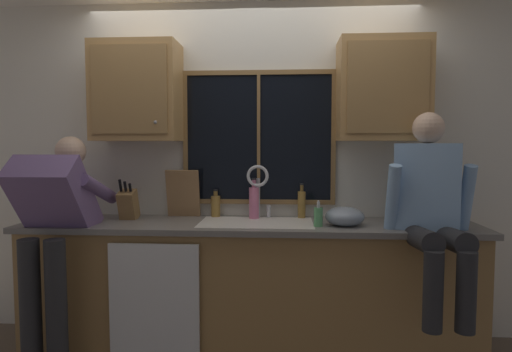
% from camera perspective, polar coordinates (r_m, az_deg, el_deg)
% --- Properties ---
extents(back_wall, '(5.55, 0.12, 2.55)m').
position_cam_1_polar(back_wall, '(3.44, -0.51, 0.82)').
color(back_wall, silver).
rests_on(back_wall, floor).
extents(window_glass, '(1.10, 0.02, 0.95)m').
position_cam_1_polar(window_glass, '(3.36, 0.36, 5.00)').
color(window_glass, black).
extents(window_frame_top, '(1.17, 0.02, 0.04)m').
position_cam_1_polar(window_frame_top, '(3.40, 0.35, 13.34)').
color(window_frame_top, olive).
extents(window_frame_bottom, '(1.17, 0.02, 0.04)m').
position_cam_1_polar(window_frame_bottom, '(3.38, 0.34, -3.37)').
color(window_frame_bottom, olive).
extents(window_frame_left, '(0.03, 0.02, 0.95)m').
position_cam_1_polar(window_frame_left, '(3.44, -9.18, 4.93)').
color(window_frame_left, olive).
extents(window_frame_right, '(0.03, 0.02, 0.95)m').
position_cam_1_polar(window_frame_right, '(3.37, 10.07, 4.94)').
color(window_frame_right, olive).
extents(window_mullion_center, '(0.02, 0.02, 0.95)m').
position_cam_1_polar(window_mullion_center, '(3.35, 0.35, 5.01)').
color(window_mullion_center, olive).
extents(lower_cabinet_run, '(3.15, 0.58, 0.88)m').
position_cam_1_polar(lower_cabinet_run, '(3.25, -0.98, -14.39)').
color(lower_cabinet_run, '#A07744').
rests_on(lower_cabinet_run, floor).
extents(countertop, '(3.21, 0.62, 0.04)m').
position_cam_1_polar(countertop, '(3.12, -1.02, -6.46)').
color(countertop, slate).
rests_on(countertop, lower_cabinet_run).
extents(dishwasher_front, '(0.60, 0.02, 0.74)m').
position_cam_1_polar(dishwasher_front, '(3.06, -13.13, -15.37)').
color(dishwasher_front, white).
extents(upper_cabinet_left, '(0.62, 0.36, 0.72)m').
position_cam_1_polar(upper_cabinet_left, '(3.40, -15.26, 10.51)').
color(upper_cabinet_left, '#B2844C').
extents(upper_cabinet_right, '(0.62, 0.36, 0.72)m').
position_cam_1_polar(upper_cabinet_right, '(3.29, 16.16, 10.71)').
color(upper_cabinet_right, '#B2844C').
extents(sink, '(0.80, 0.46, 0.21)m').
position_cam_1_polar(sink, '(3.14, 0.03, -7.84)').
color(sink, white).
rests_on(sink, lower_cabinet_run).
extents(faucet, '(0.18, 0.09, 0.40)m').
position_cam_1_polar(faucet, '(3.27, 0.37, -1.15)').
color(faucet, silver).
rests_on(faucet, countertop).
extents(person_standing, '(0.53, 0.70, 1.53)m').
position_cam_1_polar(person_standing, '(3.20, -24.80, -5.65)').
color(person_standing, '#262628').
rests_on(person_standing, floor).
extents(person_sitting_on_counter, '(0.54, 0.65, 1.26)m').
position_cam_1_polar(person_sitting_on_counter, '(2.97, 21.91, -3.31)').
color(person_sitting_on_counter, '#262628').
rests_on(person_sitting_on_counter, countertop).
extents(knife_block, '(0.12, 0.18, 0.32)m').
position_cam_1_polar(knife_block, '(3.37, -16.30, -3.63)').
color(knife_block, olive).
rests_on(knife_block, countertop).
extents(cutting_board, '(0.25, 0.10, 0.36)m').
position_cam_1_polar(cutting_board, '(3.39, -9.49, -2.27)').
color(cutting_board, '#997047').
rests_on(cutting_board, countertop).
extents(mixing_bowl, '(0.27, 0.27, 0.13)m').
position_cam_1_polar(mixing_bowl, '(3.07, 11.47, -5.19)').
color(mixing_bowl, '#8C99A8').
rests_on(mixing_bowl, countertop).
extents(soap_dispenser, '(0.06, 0.07, 0.18)m').
position_cam_1_polar(soap_dispenser, '(2.99, 8.11, -5.24)').
color(soap_dispenser, '#59A566').
rests_on(soap_dispenser, countertop).
extents(bottle_green_glass, '(0.07, 0.07, 0.21)m').
position_cam_1_polar(bottle_green_glass, '(3.37, -5.28, -3.85)').
color(bottle_green_glass, olive).
rests_on(bottle_green_glass, countertop).
extents(bottle_tall_clear, '(0.07, 0.07, 0.30)m').
position_cam_1_polar(bottle_tall_clear, '(3.27, -0.26, -3.39)').
color(bottle_tall_clear, pink).
rests_on(bottle_tall_clear, countertop).
extents(bottle_amber_small, '(0.06, 0.06, 0.26)m').
position_cam_1_polar(bottle_amber_small, '(3.32, 5.97, -3.60)').
color(bottle_amber_small, olive).
rests_on(bottle_amber_small, countertop).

